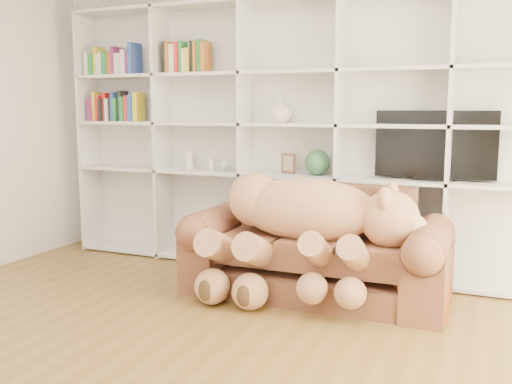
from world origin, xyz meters
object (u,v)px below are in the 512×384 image
at_px(sofa, 316,255).
at_px(teddy_bear, 304,223).
at_px(gift_box, 419,297).
at_px(tv, 435,146).

xyz_separation_m(sofa, teddy_bear, (-0.05, -0.17, 0.28)).
bearing_deg(gift_box, teddy_bear, -179.95).
relative_size(teddy_bear, tv, 1.70).
height_order(teddy_bear, tv, tv).
xyz_separation_m(teddy_bear, tv, (0.84, 0.80, 0.54)).
bearing_deg(teddy_bear, tv, 49.60).
distance_m(sofa, teddy_bear, 0.33).
bearing_deg(tv, sofa, -141.14).
distance_m(teddy_bear, gift_box, 0.97).
relative_size(sofa, gift_box, 5.91).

